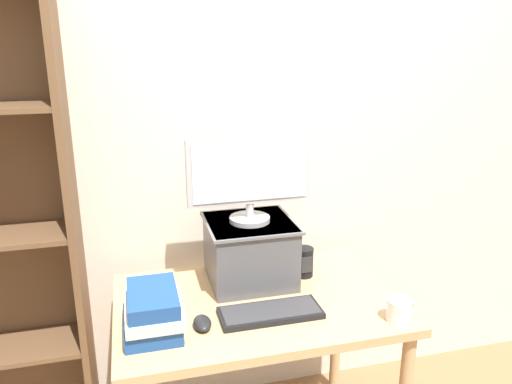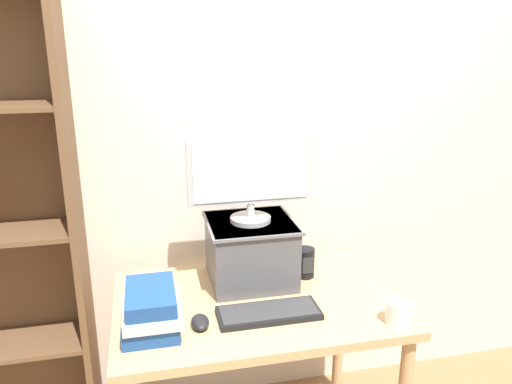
% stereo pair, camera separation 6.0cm
% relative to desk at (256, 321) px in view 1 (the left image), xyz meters
% --- Properties ---
extents(back_wall, '(7.00, 0.08, 2.60)m').
position_rel_desk_xyz_m(back_wall, '(0.00, 0.49, 0.62)').
color(back_wall, beige).
rests_on(back_wall, ground_plane).
extents(desk, '(1.10, 0.73, 0.78)m').
position_rel_desk_xyz_m(desk, '(0.00, 0.00, 0.00)').
color(desk, tan).
rests_on(desk, ground_plane).
extents(riser_box, '(0.36, 0.35, 0.27)m').
position_rel_desk_xyz_m(riser_box, '(0.02, 0.17, 0.24)').
color(riser_box, '#515156').
rests_on(riser_box, desk).
extents(computer_monitor, '(0.51, 0.17, 0.35)m').
position_rel_desk_xyz_m(computer_monitor, '(0.02, 0.17, 0.56)').
color(computer_monitor, '#B7B7BA').
rests_on(computer_monitor, riser_box).
extents(keyboard, '(0.38, 0.15, 0.02)m').
position_rel_desk_xyz_m(keyboard, '(0.02, -0.13, 0.11)').
color(keyboard, black).
rests_on(keyboard, desk).
extents(computer_mouse, '(0.06, 0.10, 0.04)m').
position_rel_desk_xyz_m(computer_mouse, '(-0.24, -0.15, 0.11)').
color(computer_mouse, black).
rests_on(computer_mouse, desk).
extents(book_stack, '(0.21, 0.27, 0.16)m').
position_rel_desk_xyz_m(book_stack, '(-0.41, -0.13, 0.17)').
color(book_stack, navy).
rests_on(book_stack, desk).
extents(coffee_mug, '(0.12, 0.09, 0.08)m').
position_rel_desk_xyz_m(coffee_mug, '(0.47, -0.28, 0.14)').
color(coffee_mug, white).
rests_on(coffee_mug, desk).
extents(desk_speaker, '(0.08, 0.09, 0.13)m').
position_rel_desk_xyz_m(desk_speaker, '(0.25, 0.15, 0.16)').
color(desk_speaker, black).
rests_on(desk_speaker, desk).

